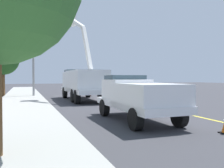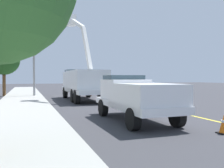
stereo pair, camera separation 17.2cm
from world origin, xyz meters
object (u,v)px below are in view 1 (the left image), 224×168
object	(u,v)px
utility_bucket_truck	(83,81)
service_pickup_truck	(137,96)
traffic_cone_mid_front	(89,92)
passing_minivan	(123,85)
traffic_signal_mast	(34,41)

from	to	relation	value
utility_bucket_truck	service_pickup_truck	world-z (taller)	utility_bucket_truck
traffic_cone_mid_front	utility_bucket_truck	bearing A→B (deg)	156.61
passing_minivan	traffic_cone_mid_front	xyz separation A→B (m)	(-2.34, 4.88, -0.55)
passing_minivan	traffic_signal_mast	size ratio (longest dim) A/B	0.61
utility_bucket_truck	service_pickup_truck	size ratio (longest dim) A/B	1.46
service_pickup_truck	traffic_cone_mid_front	size ratio (longest dim) A/B	6.54
service_pickup_truck	traffic_signal_mast	size ratio (longest dim) A/B	0.71
service_pickup_truck	traffic_cone_mid_front	world-z (taller)	service_pickup_truck
service_pickup_truck	passing_minivan	world-z (taller)	service_pickup_truck
utility_bucket_truck	service_pickup_truck	bearing A→B (deg)	178.29
utility_bucket_truck	traffic_cone_mid_front	world-z (taller)	utility_bucket_truck
traffic_cone_mid_front	traffic_signal_mast	distance (m)	7.50
traffic_signal_mast	passing_minivan	bearing A→B (deg)	-74.87
traffic_signal_mast	traffic_cone_mid_front	bearing A→B (deg)	-85.03
service_pickup_truck	traffic_signal_mast	bearing A→B (deg)	12.92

